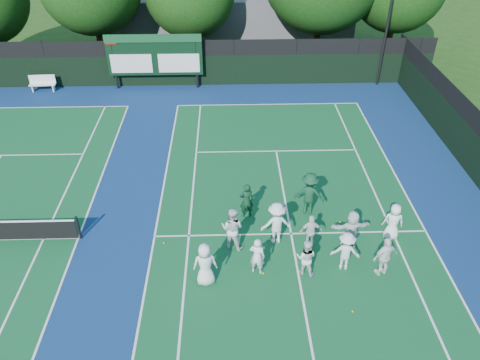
{
  "coord_description": "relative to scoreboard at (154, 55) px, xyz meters",
  "views": [
    {
      "loc": [
        -2.49,
        -13.14,
        12.57
      ],
      "look_at": [
        -2.0,
        3.0,
        1.3
      ],
      "focal_mm": 35.0,
      "sensor_mm": 36.0,
      "label": 1
    }
  ],
  "objects": [
    {
      "name": "ground",
      "position": [
        7.01,
        -15.59,
        -2.19
      ],
      "size": [
        120.0,
        120.0,
        0.0
      ],
      "primitive_type": "plane",
      "color": "#1C3D10",
      "rests_on": "ground"
    },
    {
      "name": "court_apron",
      "position": [
        1.01,
        -14.59,
        -2.19
      ],
      "size": [
        34.0,
        32.0,
        0.01
      ],
      "primitive_type": "cube",
      "color": "navy",
      "rests_on": "ground"
    },
    {
      "name": "near_court",
      "position": [
        7.01,
        -14.59,
        -2.18
      ],
      "size": [
        11.05,
        23.85,
        0.01
      ],
      "color": "#104E27",
      "rests_on": "ground"
    },
    {
      "name": "back_fence",
      "position": [
        1.01,
        0.41,
        -0.83
      ],
      "size": [
        34.0,
        0.08,
        3.0
      ],
      "color": "black",
      "rests_on": "ground"
    },
    {
      "name": "scoreboard",
      "position": [
        0.0,
        0.0,
        0.0
      ],
      "size": [
        6.0,
        0.21,
        3.55
      ],
      "color": "black",
      "rests_on": "ground"
    },
    {
      "name": "clubhouse",
      "position": [
        5.01,
        8.41,
        -0.19
      ],
      "size": [
        18.0,
        6.0,
        4.0
      ],
      "primitive_type": "cube",
      "color": "#5D5D62",
      "rests_on": "ground"
    },
    {
      "name": "bench",
      "position": [
        -7.29,
        -0.21,
        -1.63
      ],
      "size": [
        1.66,
        0.52,
        1.04
      ],
      "color": "white",
      "rests_on": "ground"
    },
    {
      "name": "tennis_ball_0",
      "position": [
        5.74,
        -16.74,
        -2.16
      ],
      "size": [
        0.07,
        0.07,
        0.07
      ],
      "primitive_type": "sphere",
      "color": "#C5C717",
      "rests_on": "ground"
    },
    {
      "name": "tennis_ball_1",
      "position": [
        6.99,
        -11.57,
        -2.16
      ],
      "size": [
        0.07,
        0.07,
        0.07
      ],
      "primitive_type": "sphere",
      "color": "#C5C717",
      "rests_on": "ground"
    },
    {
      "name": "tennis_ball_2",
      "position": [
        8.6,
        -18.56,
        -2.16
      ],
      "size": [
        0.07,
        0.07,
        0.07
      ],
      "primitive_type": "sphere",
      "color": "#C5C717",
      "rests_on": "ground"
    },
    {
      "name": "tennis_ball_3",
      "position": [
        1.95,
        -15.01,
        -2.16
      ],
      "size": [
        0.07,
        0.07,
        0.07
      ],
      "primitive_type": "sphere",
      "color": "#C5C717",
      "rests_on": "ground"
    },
    {
      "name": "tennis_ball_5",
      "position": [
        9.14,
        -13.95,
        -2.16
      ],
      "size": [
        0.07,
        0.07,
        0.07
      ],
      "primitive_type": "sphere",
      "color": "#C5C717",
      "rests_on": "ground"
    },
    {
      "name": "player_front_0",
      "position": [
        3.67,
        -17.07,
        -1.31
      ],
      "size": [
        0.89,
        0.61,
        1.75
      ],
      "primitive_type": "imported",
      "rotation": [
        0.0,
        0.0,
        3.2
      ],
      "color": "white",
      "rests_on": "ground"
    },
    {
      "name": "player_front_1",
      "position": [
        5.5,
        -16.62,
        -1.4
      ],
      "size": [
        0.66,
        0.54,
        1.57
      ],
      "primitive_type": "imported",
      "rotation": [
        0.0,
        0.0,
        2.82
      ],
      "color": "white",
      "rests_on": "ground"
    },
    {
      "name": "player_front_2",
      "position": [
        7.25,
        -16.71,
        -1.44
      ],
      "size": [
        0.87,
        0.77,
        1.51
      ],
      "primitive_type": "imported",
      "rotation": [
        0.0,
        0.0,
        2.84
      ],
      "color": "white",
      "rests_on": "ground"
    },
    {
      "name": "player_front_3",
      "position": [
        8.71,
        -16.49,
        -1.38
      ],
      "size": [
        1.14,
        0.78,
        1.62
      ],
      "primitive_type": "imported",
      "rotation": [
        0.0,
        0.0,
        2.96
      ],
      "color": "silver",
      "rests_on": "ground"
    },
    {
      "name": "player_front_4",
      "position": [
        10.04,
        -16.83,
        -1.36
      ],
      "size": [
        1.06,
        0.71,
        1.67
      ],
      "primitive_type": "imported",
      "rotation": [
        0.0,
        0.0,
        3.49
      ],
      "color": "white",
      "rests_on": "ground"
    },
    {
      "name": "player_back_0",
      "position": [
        4.64,
        -15.23,
        -1.28
      ],
      "size": [
        1.08,
        0.97,
        1.83
      ],
      "primitive_type": "imported",
      "rotation": [
        0.0,
        0.0,
        2.77
      ],
      "color": "silver",
      "rests_on": "ground"
    },
    {
      "name": "player_back_1",
      "position": [
        6.34,
        -15.0,
        -1.27
      ],
      "size": [
        1.26,
        0.82,
        1.84
      ],
      "primitive_type": "imported",
      "rotation": [
        0.0,
        0.0,
        3.27
      ],
      "color": "white",
      "rests_on": "ground"
    },
    {
      "name": "player_back_2",
      "position": [
        7.64,
        -15.3,
        -1.45
      ],
      "size": [
        0.89,
        0.41,
        1.48
      ],
      "primitive_type": "imported",
      "rotation": [
        0.0,
        0.0,
        3.2
      ],
      "color": "silver",
      "rests_on": "ground"
    },
    {
      "name": "player_back_3",
      "position": [
        9.19,
        -15.31,
        -1.36
      ],
      "size": [
        1.57,
        0.63,
        1.66
      ],
      "primitive_type": "imported",
      "rotation": [
        0.0,
        0.0,
        3.24
      ],
      "color": "white",
      "rests_on": "ground"
    },
    {
      "name": "player_back_4",
      "position": [
        10.93,
        -14.9,
        -1.39
      ],
      "size": [
        0.87,
        0.65,
        1.61
      ],
      "primitive_type": "imported",
      "rotation": [
        0.0,
        0.0,
        2.95
      ],
      "color": "white",
      "rests_on": "ground"
    },
    {
      "name": "coach_left",
      "position": [
        5.26,
        -13.39,
        -1.38
      ],
      "size": [
        0.65,
        0.49,
        1.63
      ],
      "primitive_type": "imported",
      "rotation": [
        0.0,
        0.0,
        3.32
      ],
      "color": "#0D321E",
      "rests_on": "ground"
    },
    {
      "name": "coach_right",
      "position": [
        7.88,
        -13.22,
        -1.21
      ],
      "size": [
        1.41,
        1.02,
        1.96
      ],
      "primitive_type": "imported",
      "rotation": [
        0.0,
        0.0,
        2.89
      ],
      "color": "#103C24",
      "rests_on": "ground"
    }
  ]
}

